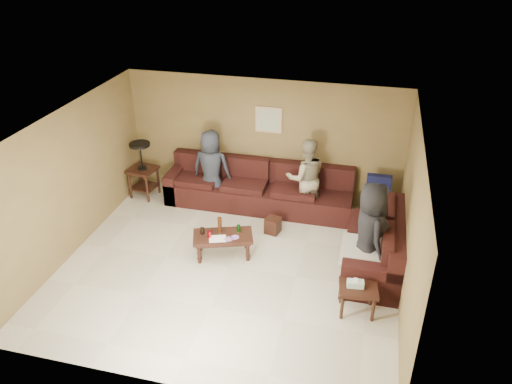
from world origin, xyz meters
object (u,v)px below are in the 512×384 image
at_px(waste_bin, 273,225).
at_px(end_table_left, 143,169).
at_px(sectional_sofa, 294,210).
at_px(person_middle, 306,178).
at_px(person_right, 370,233).
at_px(coffee_table, 223,238).
at_px(side_table_right, 358,290).
at_px(person_left, 211,168).

bearing_deg(waste_bin, end_table_left, 165.83).
xyz_separation_m(sectional_sofa, person_middle, (0.13, 0.47, 0.46)).
distance_m(end_table_left, person_middle, 3.35).
distance_m(end_table_left, person_right, 4.90).
bearing_deg(end_table_left, sectional_sofa, -7.06).
xyz_separation_m(sectional_sofa, waste_bin, (-0.33, -0.33, -0.18)).
bearing_deg(sectional_sofa, waste_bin, -134.39).
bearing_deg(waste_bin, person_middle, 60.52).
bearing_deg(person_middle, coffee_table, 36.98).
bearing_deg(person_right, coffee_table, 69.36).
bearing_deg(side_table_right, person_right, 84.61).
relative_size(person_middle, person_right, 0.93).
bearing_deg(coffee_table, sectional_sofa, 50.91).
xyz_separation_m(end_table_left, person_right, (4.61, -1.64, 0.23)).
relative_size(sectional_sofa, side_table_right, 7.71).
bearing_deg(end_table_left, coffee_table, -36.51).
relative_size(coffee_table, side_table_right, 1.84).
bearing_deg(side_table_right, person_middle, 114.55).
relative_size(side_table_right, person_left, 0.38).
relative_size(end_table_left, waste_bin, 3.95).
bearing_deg(person_left, end_table_left, 0.07).
height_order(sectional_sofa, waste_bin, sectional_sofa).
xyz_separation_m(person_left, person_middle, (1.87, 0.04, 0.00)).
distance_m(coffee_table, person_left, 1.87).
xyz_separation_m(coffee_table, waste_bin, (0.68, 0.91, -0.21)).
distance_m(coffee_table, person_right, 2.45).
xyz_separation_m(sectional_sofa, person_right, (1.39, -1.25, 0.52)).
height_order(sectional_sofa, end_table_left, end_table_left).
distance_m(coffee_table, person_middle, 2.10).
bearing_deg(waste_bin, person_left, 151.70).
relative_size(end_table_left, person_middle, 0.75).
bearing_deg(person_left, waste_bin, 150.52).
relative_size(person_left, person_right, 0.93).
distance_m(coffee_table, side_table_right, 2.48).
height_order(coffee_table, person_middle, person_middle).
distance_m(side_table_right, waste_bin, 2.43).
distance_m(end_table_left, person_left, 1.49).
distance_m(sectional_sofa, end_table_left, 3.26).
bearing_deg(side_table_right, person_left, 140.19).
bearing_deg(side_table_right, waste_bin, 132.56).
height_order(side_table_right, person_right, person_right).
relative_size(coffee_table, end_table_left, 0.93).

